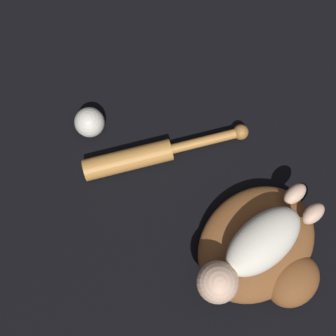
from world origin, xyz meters
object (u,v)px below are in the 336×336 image
at_px(baseball_bat, 147,155).
at_px(baseball, 89,122).
at_px(baby_figure, 253,250).
at_px(baseball_glove, 262,250).

bearing_deg(baseball_bat, baseball, -95.32).
bearing_deg(baby_figure, baseball_glove, 122.87).
height_order(baseball_glove, baseball, baseball_glove).
distance_m(baby_figure, baseball_bat, 0.35).
xyz_separation_m(baseball_bat, baseball, (-0.02, -0.17, 0.01)).
distance_m(baseball_glove, baseball, 0.53).
bearing_deg(baseball_glove, baseball, -102.33).
height_order(baseball_glove, baby_figure, baby_figure).
xyz_separation_m(baby_figure, baseball, (-0.13, -0.48, -0.08)).
height_order(baby_figure, baseball_bat, baby_figure).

